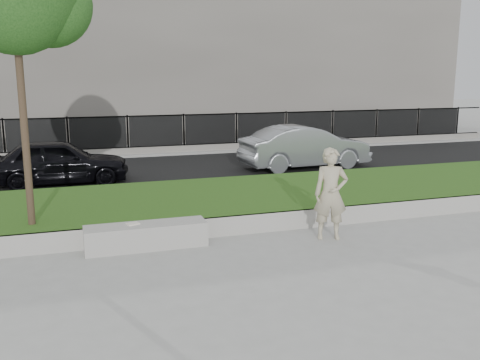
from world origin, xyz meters
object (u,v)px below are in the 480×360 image
object	(u,v)px
book	(133,224)
car_silver	(305,147)
stone_bench	(146,236)
car_dark	(59,162)
man	(331,194)

from	to	relation	value
book	car_silver	bearing A→B (deg)	26.41
stone_bench	car_dark	distance (m)	6.60
car_dark	car_silver	world-z (taller)	car_silver
stone_bench	car_dark	size ratio (longest dim) A/B	0.58
book	car_dark	bearing A→B (deg)	83.11
car_dark	car_silver	bearing A→B (deg)	-87.16
stone_bench	car_dark	bearing A→B (deg)	103.57
stone_bench	book	xyz separation A→B (m)	(-0.23, 0.05, 0.24)
book	stone_bench	bearing A→B (deg)	-31.06
book	car_dark	size ratio (longest dim) A/B	0.06
stone_bench	book	distance (m)	0.34
man	book	size ratio (longest dim) A/B	8.21
book	man	bearing A→B (deg)	-27.67
stone_bench	man	world-z (taller)	man
car_dark	stone_bench	bearing A→B (deg)	-165.09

